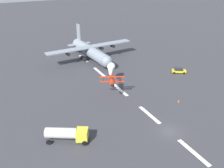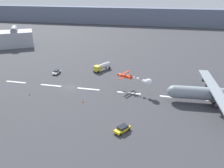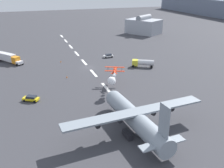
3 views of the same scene
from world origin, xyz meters
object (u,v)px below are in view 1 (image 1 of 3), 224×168
object	(u,v)px
followme_car_yellow	(179,71)
traffic_cone_far	(179,101)
cargo_transport_plane	(92,52)
stunt_biplane_red	(111,70)
fuel_tanker_truck	(67,134)

from	to	relation	value
followme_car_yellow	traffic_cone_far	size ratio (longest dim) A/B	6.22
cargo_transport_plane	stunt_biplane_red	bearing A→B (deg)	172.39
cargo_transport_plane	stunt_biplane_red	xyz separation A→B (m)	(-20.88, 2.79, 1.20)
stunt_biplane_red	traffic_cone_far	distance (m)	20.13
fuel_tanker_truck	stunt_biplane_red	bearing A→B (deg)	-45.53
traffic_cone_far	cargo_transport_plane	bearing A→B (deg)	12.05
followme_car_yellow	traffic_cone_far	world-z (taller)	followme_car_yellow
stunt_biplane_red	fuel_tanker_truck	xyz separation A→B (m)	(-18.53, 18.87, -2.82)
stunt_biplane_red	traffic_cone_far	world-z (taller)	stunt_biplane_red
cargo_transport_plane	traffic_cone_far	world-z (taller)	cargo_transport_plane
cargo_transport_plane	fuel_tanker_truck	xyz separation A→B (m)	(-39.40, 21.66, -1.62)
fuel_tanker_truck	cargo_transport_plane	bearing A→B (deg)	-28.80
cargo_transport_plane	traffic_cone_far	bearing A→B (deg)	-167.95
cargo_transport_plane	stunt_biplane_red	world-z (taller)	cargo_transport_plane
cargo_transport_plane	fuel_tanker_truck	bearing A→B (deg)	151.20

